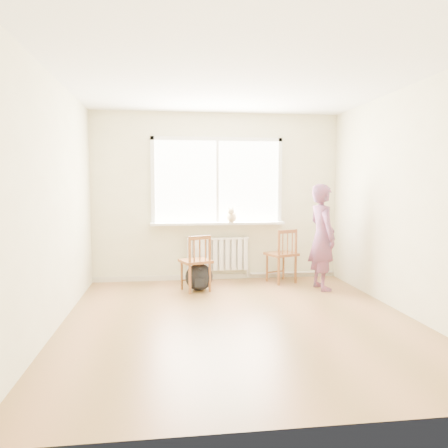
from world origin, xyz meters
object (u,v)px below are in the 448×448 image
object	(u,v)px
chair_left	(197,263)
chair_right	(283,256)
person	(322,237)
cat	(231,216)
backpack	(199,277)

from	to	relation	value
chair_left	chair_right	bearing A→B (deg)	175.57
chair_left	person	size ratio (longest dim) A/B	0.53
chair_left	cat	size ratio (longest dim) A/B	2.22
person	backpack	size ratio (longest dim) A/B	3.89
cat	chair_left	bearing A→B (deg)	-121.74
cat	backpack	bearing A→B (deg)	-121.86
chair_left	chair_right	xyz separation A→B (m)	(1.39, 0.37, 0.02)
cat	chair_right	bearing A→B (deg)	-4.44
person	backpack	world-z (taller)	person
person	backpack	distance (m)	1.91
person	cat	size ratio (longest dim) A/B	4.19
cat	backpack	size ratio (longest dim) A/B	0.93
chair_right	cat	distance (m)	1.03
chair_right	backpack	world-z (taller)	chair_right
person	backpack	xyz separation A→B (m)	(-1.81, 0.14, -0.58)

